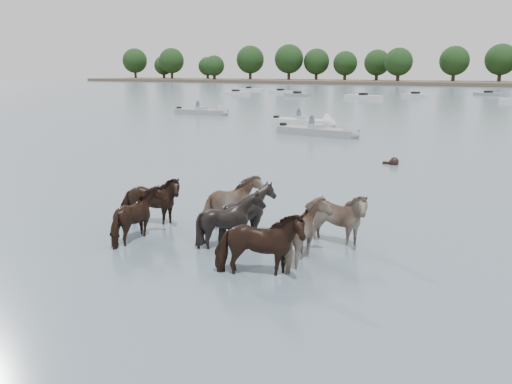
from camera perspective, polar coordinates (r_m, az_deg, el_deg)
The scene contains 9 objects.
ground at distance 13.86m, azimuth -14.90°, elevation -5.07°, with size 400.00×400.00×0.00m, color #4A5B6A.
shoreline at distance 177.95m, azimuth 4.15°, elevation 11.77°, with size 160.00×30.00×1.00m, color #4C4233.
pony_herd at distance 13.06m, azimuth -2.16°, elevation -3.05°, with size 7.04×4.46×1.60m.
swimming_pony at distance 24.88m, azimuth 14.49°, elevation 3.11°, with size 0.72×0.44×0.44m.
motorboat_a at distance 41.17m, azimuth 6.05°, elevation 7.39°, with size 5.36×1.62×1.92m.
motorboat_b at distance 34.92m, azimuth 7.70°, elevation 6.35°, with size 6.05×2.19×1.92m.
motorboat_f at distance 51.62m, azimuth -5.16°, elevation 8.53°, with size 5.85×1.96×1.92m.
distant_flotilla at distance 85.95m, azimuth 24.44°, elevation 9.23°, with size 105.91×21.45×0.93m.
treeline at distance 180.37m, azimuth 3.38°, elevation 13.80°, with size 149.51×20.99×12.39m.
Camera 1 is at (9.54, -9.15, 4.19)m, focal length 37.26 mm.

